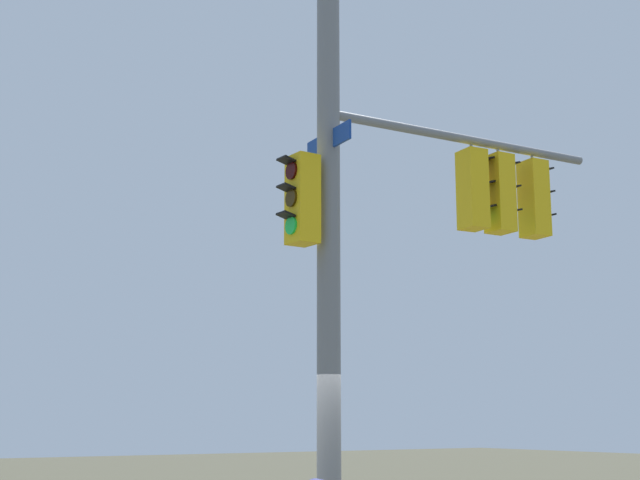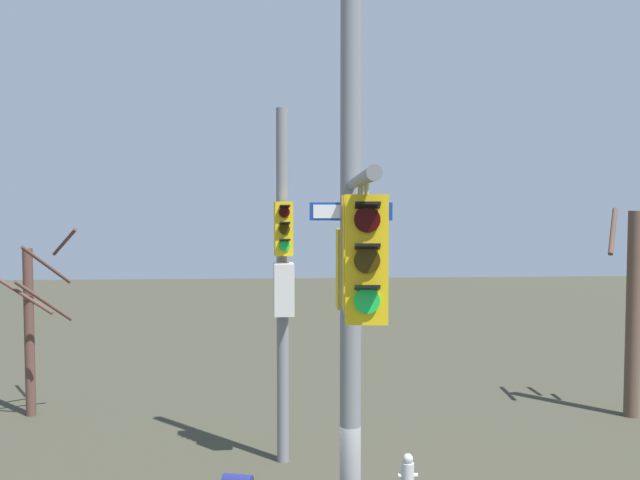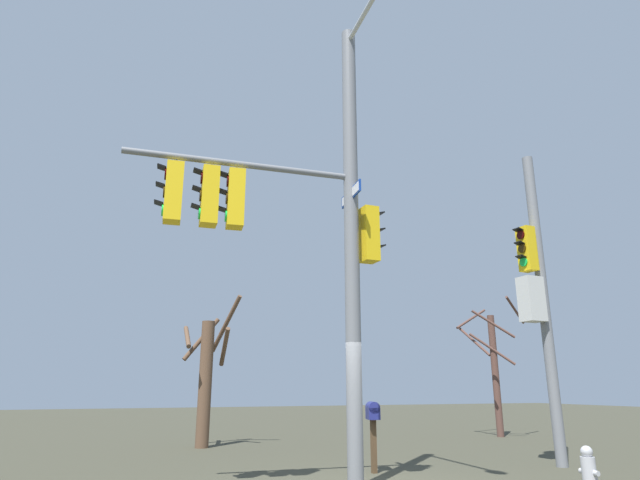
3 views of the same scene
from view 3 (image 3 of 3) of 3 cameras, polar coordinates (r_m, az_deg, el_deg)
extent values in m
cylinder|color=slate|center=(10.25, 3.44, 0.59)|extent=(0.29, 0.29, 9.13)
cylinder|color=slate|center=(10.14, -8.30, 8.06)|extent=(0.39, 4.32, 0.12)
cube|color=yellow|center=(9.86, -9.10, 4.40)|extent=(0.39, 0.34, 1.10)
cylinder|color=#2F0403|center=(9.97, -9.97, 6.30)|extent=(0.22, 0.05, 0.22)
cube|color=black|center=(10.01, -10.36, 6.97)|extent=(0.23, 0.18, 0.06)
cylinder|color=#352504|center=(9.85, -10.06, 4.47)|extent=(0.22, 0.05, 0.22)
cube|color=black|center=(9.89, -10.46, 5.15)|extent=(0.23, 0.18, 0.06)
cylinder|color=#19D147|center=(9.74, -10.15, 2.59)|extent=(0.22, 0.05, 0.22)
cube|color=black|center=(9.77, -10.56, 3.29)|extent=(0.23, 0.18, 0.06)
cylinder|color=slate|center=(10.09, -8.95, 7.73)|extent=(0.04, 0.04, 0.15)
cube|color=yellow|center=(9.82, -11.85, 4.64)|extent=(0.38, 0.32, 1.10)
cylinder|color=#2F0403|center=(9.93, -12.69, 6.56)|extent=(0.22, 0.04, 0.22)
cube|color=black|center=(9.97, -13.08, 7.24)|extent=(0.22, 0.17, 0.06)
cylinder|color=#352504|center=(9.80, -12.81, 4.72)|extent=(0.22, 0.04, 0.22)
cube|color=black|center=(9.84, -13.20, 5.42)|extent=(0.22, 0.17, 0.06)
cylinder|color=#19D147|center=(9.69, -12.93, 2.84)|extent=(0.22, 0.04, 0.22)
cube|color=black|center=(9.73, -13.33, 3.54)|extent=(0.22, 0.17, 0.06)
cylinder|color=slate|center=(10.05, -11.65, 7.99)|extent=(0.04, 0.04, 0.15)
cube|color=yellow|center=(9.79, -15.54, 4.95)|extent=(0.38, 0.33, 1.10)
cylinder|color=#2F0403|center=(9.91, -16.35, 6.86)|extent=(0.22, 0.05, 0.22)
cube|color=black|center=(9.96, -16.73, 7.53)|extent=(0.22, 0.18, 0.06)
cylinder|color=#352504|center=(9.79, -16.50, 5.02)|extent=(0.22, 0.05, 0.22)
cube|color=black|center=(9.83, -16.89, 5.71)|extent=(0.22, 0.18, 0.06)
cylinder|color=#19D147|center=(9.68, -16.66, 3.13)|extent=(0.22, 0.05, 0.22)
cube|color=black|center=(9.72, -17.05, 3.84)|extent=(0.22, 0.18, 0.06)
cylinder|color=slate|center=(10.02, -15.28, 8.30)|extent=(0.04, 0.04, 0.15)
cube|color=yellow|center=(10.39, 5.31, 0.58)|extent=(0.37, 0.31, 1.10)
cylinder|color=#2F0403|center=(10.56, 6.07, 2.26)|extent=(0.22, 0.03, 0.22)
cube|color=black|center=(10.63, 6.41, 2.83)|extent=(0.21, 0.16, 0.06)
cylinder|color=#352504|center=(10.46, 6.12, 0.49)|extent=(0.22, 0.03, 0.22)
cube|color=black|center=(10.53, 6.46, 1.07)|extent=(0.21, 0.16, 0.06)
cylinder|color=#19D147|center=(10.37, 6.17, -1.32)|extent=(0.22, 0.03, 0.22)
cube|color=black|center=(10.44, 6.52, -0.72)|extent=(0.21, 0.16, 0.06)
cube|color=navy|center=(10.51, 3.37, 4.94)|extent=(1.10, 0.13, 0.24)
cube|color=white|center=(10.50, 3.27, 4.95)|extent=(1.00, 0.10, 0.18)
cylinder|color=slate|center=(13.82, 23.00, -6.02)|extent=(0.25, 0.25, 7.43)
cube|color=silver|center=(13.55, 21.89, -5.97)|extent=(0.43, 0.53, 1.06)
cube|color=yellow|center=(13.81, 21.47, -0.92)|extent=(0.39, 0.34, 1.10)
cylinder|color=#2F0403|center=(13.77, 20.87, 0.52)|extent=(0.22, 0.05, 0.22)
cube|color=black|center=(13.75, 20.61, 1.05)|extent=(0.23, 0.18, 0.06)
cylinder|color=#352504|center=(13.69, 21.01, -0.84)|extent=(0.22, 0.05, 0.22)
cube|color=black|center=(13.66, 20.75, -0.32)|extent=(0.23, 0.18, 0.06)
cylinder|color=#19D147|center=(13.61, 21.15, -2.23)|extent=(0.22, 0.05, 0.22)
cube|color=black|center=(13.58, 20.89, -1.71)|extent=(0.23, 0.18, 0.06)
cylinder|color=#B2B2B7|center=(10.90, 27.11, -21.59)|extent=(0.24, 0.24, 0.55)
sphere|color=#B2B2B7|center=(10.86, 26.87, -19.75)|extent=(0.20, 0.20, 0.20)
cylinder|color=#B2B2B7|center=(10.80, 27.67, -21.45)|extent=(0.10, 0.09, 0.09)
cylinder|color=#B2B2B7|center=(10.99, 26.53, -21.45)|extent=(0.10, 0.09, 0.09)
cube|color=#4C3823|center=(11.83, 5.82, -21.28)|extent=(0.10, 0.10, 1.05)
cube|color=navy|center=(11.78, 5.73, -18.16)|extent=(0.49, 0.35, 0.24)
cylinder|color=navy|center=(11.78, 5.71, -17.58)|extent=(0.49, 0.35, 0.24)
cylinder|color=brown|center=(20.89, 18.44, -13.62)|extent=(0.25, 0.25, 4.31)
cylinder|color=brown|center=(20.42, 16.24, -10.39)|extent=(1.78, 0.09, 1.23)
cylinder|color=brown|center=(20.79, 20.35, -7.13)|extent=(1.11, 1.63, 0.82)
cylinder|color=brown|center=(20.19, 18.10, -11.13)|extent=(1.09, 1.19, 1.18)
cylinder|color=brown|center=(20.30, 18.21, -8.61)|extent=(0.87, 1.27, 1.06)
cylinder|color=brown|center=(21.56, 16.03, -8.19)|extent=(0.59, 1.76, 0.90)
cylinder|color=brown|center=(16.72, -12.31, -14.84)|extent=(0.39, 0.39, 3.67)
cylinder|color=brown|center=(16.71, -14.15, -10.12)|extent=(1.29, 0.16, 0.78)
cylinder|color=brown|center=(16.83, -10.28, -11.30)|extent=(1.16, 0.18, 1.12)
cylinder|color=brown|center=(17.27, -12.70, -10.41)|extent=(0.39, 1.16, 1.38)
cylinder|color=brown|center=(17.21, -10.12, -8.91)|extent=(1.35, 0.74, 1.72)
camera|label=1|loc=(20.74, 8.76, -14.70)|focal=51.32mm
camera|label=2|loc=(11.92, -46.39, 8.34)|focal=40.06mm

